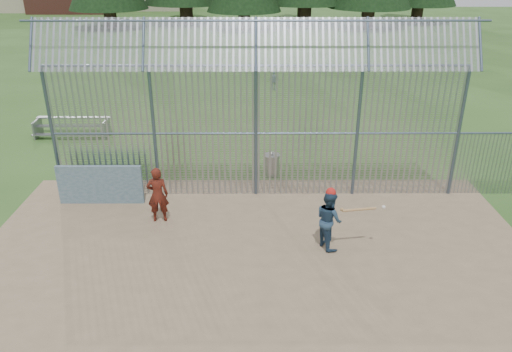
{
  "coord_description": "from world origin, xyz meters",
  "views": [
    {
      "loc": [
        -0.04,
        -10.42,
        6.93
      ],
      "look_at": [
        0.0,
        2.0,
        1.3
      ],
      "focal_mm": 35.0,
      "sensor_mm": 36.0,
      "label": 1
    }
  ],
  "objects_px": {
    "batter": "(329,219)",
    "bleacher": "(72,127)",
    "onlooker": "(158,195)",
    "dugout_wall": "(100,185)",
    "trash_can": "(271,165)"
  },
  "relations": [
    {
      "from": "trash_can",
      "to": "dugout_wall",
      "type": "bearing_deg",
      "value": -158.24
    },
    {
      "from": "onlooker",
      "to": "bleacher",
      "type": "xyz_separation_m",
      "value": [
        -4.74,
        6.99,
        -0.41
      ]
    },
    {
      "from": "trash_can",
      "to": "bleacher",
      "type": "distance_m",
      "value": 8.86
    },
    {
      "from": "dugout_wall",
      "to": "batter",
      "type": "height_order",
      "value": "batter"
    },
    {
      "from": "batter",
      "to": "bleacher",
      "type": "height_order",
      "value": "batter"
    },
    {
      "from": "onlooker",
      "to": "bleacher",
      "type": "bearing_deg",
      "value": -60.98
    },
    {
      "from": "batter",
      "to": "onlooker",
      "type": "height_order",
      "value": "onlooker"
    },
    {
      "from": "batter",
      "to": "bleacher",
      "type": "bearing_deg",
      "value": 24.16
    },
    {
      "from": "trash_can",
      "to": "bleacher",
      "type": "relative_size",
      "value": 0.27
    },
    {
      "from": "dugout_wall",
      "to": "trash_can",
      "type": "bearing_deg",
      "value": 21.76
    },
    {
      "from": "bleacher",
      "to": "trash_can",
      "type": "bearing_deg",
      "value": -25.93
    },
    {
      "from": "onlooker",
      "to": "trash_can",
      "type": "height_order",
      "value": "onlooker"
    },
    {
      "from": "dugout_wall",
      "to": "onlooker",
      "type": "height_order",
      "value": "onlooker"
    },
    {
      "from": "onlooker",
      "to": "batter",
      "type": "bearing_deg",
      "value": 158.31
    },
    {
      "from": "onlooker",
      "to": "trash_can",
      "type": "xyz_separation_m",
      "value": [
        3.23,
        3.12,
        -0.44
      ]
    }
  ]
}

